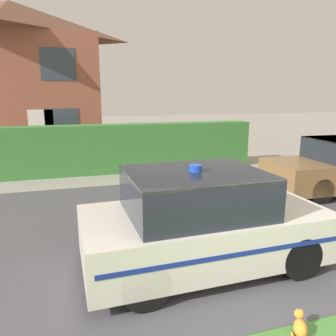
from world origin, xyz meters
name	(u,v)px	position (x,y,z in m)	size (l,w,h in m)	color
road_strip	(194,221)	(0.00, 4.33, 0.01)	(28.00, 6.85, 0.01)	#4C4C51
garden_hedge	(129,148)	(-0.50, 9.55, 0.85)	(9.12, 0.76, 1.70)	#3D7F38
police_car	(202,221)	(-0.56, 2.55, 0.77)	(3.89, 1.94, 1.68)	black
cat	(300,326)	(-0.06, 0.75, 0.12)	(0.28, 0.28, 0.29)	orange
house_left	(16,77)	(-4.86, 15.60, 3.52)	(7.78, 6.03, 6.91)	#93513D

